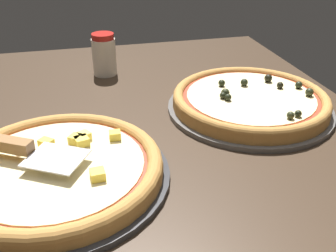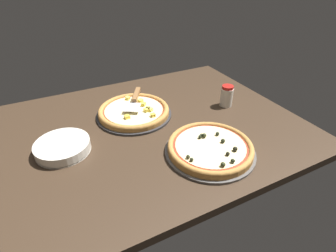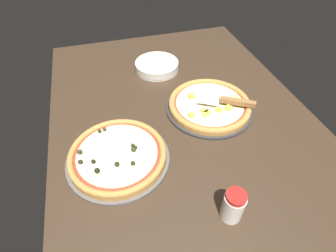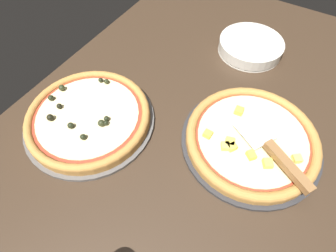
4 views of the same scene
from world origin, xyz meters
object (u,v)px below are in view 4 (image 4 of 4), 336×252
at_px(pizza_front, 252,138).
at_px(pizza_back, 88,116).
at_px(plate_stack, 250,46).
at_px(serving_spatula, 281,159).

xyz_separation_m(pizza_front, pizza_back, (-0.16, 0.40, 0.00)).
bearing_deg(pizza_front, pizza_back, 111.98).
relative_size(pizza_back, plate_stack, 1.57).
height_order(pizza_front, pizza_back, pizza_back).
bearing_deg(plate_stack, pizza_front, -158.78).
xyz_separation_m(pizza_front, serving_spatula, (-0.04, -0.08, 0.03)).
bearing_deg(serving_spatula, plate_stack, 28.57).
bearing_deg(pizza_front, plate_stack, 21.22).
distance_m(pizza_back, serving_spatula, 0.49).
distance_m(pizza_front, serving_spatula, 0.09).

